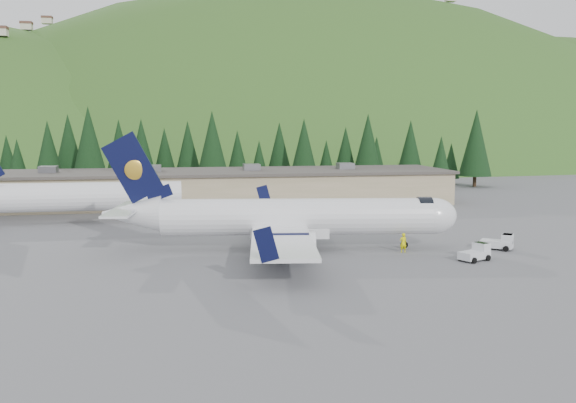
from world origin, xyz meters
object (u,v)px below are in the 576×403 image
(baggage_tug_b, at_px, (500,242))
(second_airliner, at_px, (68,196))
(airliner, at_px, (288,218))
(ramp_worker, at_px, (403,243))
(baggage_tug_a, at_px, (476,253))
(terminal_building, at_px, (219,187))

(baggage_tug_b, bearing_deg, second_airliner, -172.97)
(airliner, bearing_deg, second_airliner, 145.34)
(airliner, bearing_deg, ramp_worker, -10.62)
(airliner, bearing_deg, baggage_tug_a, -19.49)
(baggage_tug_a, relative_size, baggage_tug_b, 0.99)
(second_airliner, xyz_separation_m, baggage_tug_a, (39.59, -29.94, -2.63))
(baggage_tug_b, bearing_deg, airliner, -153.46)
(second_airliner, bearing_deg, baggage_tug_a, -37.10)
(ramp_worker, bearing_deg, airliner, -20.01)
(terminal_building, bearing_deg, ramp_worker, -70.69)
(airliner, relative_size, ramp_worker, 18.48)
(airliner, distance_m, second_airliner, 32.41)
(baggage_tug_a, xyz_separation_m, ramp_worker, (-5.19, 4.59, 0.25))
(second_airliner, bearing_deg, ramp_worker, -36.38)
(airliner, distance_m, terminal_building, 38.08)
(baggage_tug_a, height_order, terminal_building, terminal_building)
(airliner, relative_size, terminal_building, 0.49)
(airliner, bearing_deg, baggage_tug_b, -2.88)
(airliner, distance_m, ramp_worker, 11.25)
(baggage_tug_a, bearing_deg, airliner, 126.99)
(terminal_building, height_order, ramp_worker, terminal_building)
(baggage_tug_b, xyz_separation_m, ramp_worker, (-9.77, 0.32, 0.23))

